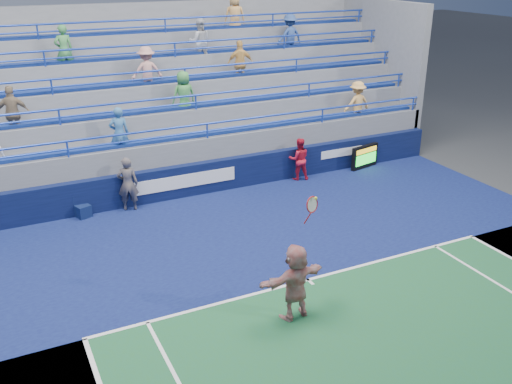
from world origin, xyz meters
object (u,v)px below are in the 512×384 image
line_judge (128,184)px  ball_girl (299,159)px  serve_speed_board (365,157)px  judge_chair (83,210)px  tennis_player (295,282)px

line_judge → ball_girl: (6.18, 0.02, -0.11)m
serve_speed_board → ball_girl: bearing=179.0°
judge_chair → line_judge: size_ratio=0.41×
serve_speed_board → ball_girl: size_ratio=0.84×
tennis_player → serve_speed_board: bearing=45.6°
serve_speed_board → judge_chair: size_ratio=1.80×
line_judge → tennis_player: bearing=119.5°
tennis_player → line_judge: bearing=104.0°
tennis_player → ball_girl: size_ratio=1.85×
judge_chair → ball_girl: size_ratio=0.47×
serve_speed_board → tennis_player: size_ratio=0.45×
serve_speed_board → ball_girl: (-2.85, 0.05, 0.32)m
judge_chair → tennis_player: bearing=-66.3°
tennis_player → line_judge: (-1.84, 7.37, -0.01)m
tennis_player → ball_girl: bearing=59.6°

